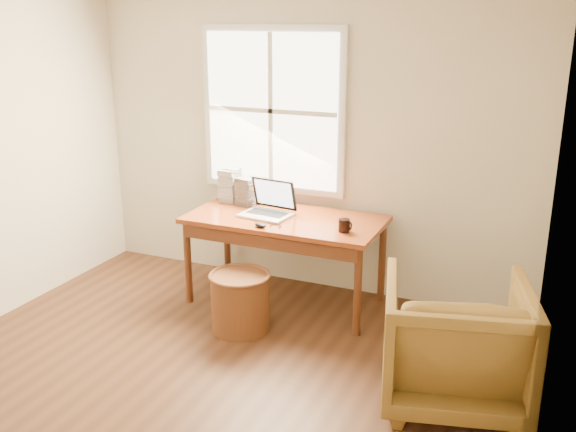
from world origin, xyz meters
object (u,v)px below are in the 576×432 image
at_px(laptop, 265,200).
at_px(coffee_mug, 344,225).
at_px(cd_stack_a, 228,186).
at_px(desk, 285,219).
at_px(armchair, 455,342).
at_px(wicker_stool, 240,302).

distance_m(laptop, coffee_mug, 0.73).
relative_size(laptop, cd_stack_a, 1.43).
distance_m(desk, armchair, 1.84).
bearing_deg(coffee_mug, laptop, -178.67).
xyz_separation_m(desk, laptop, (-0.15, -0.05, 0.17)).
height_order(armchair, laptop, laptop).
bearing_deg(desk, wicker_stool, -100.78).
relative_size(armchair, laptop, 2.18).
xyz_separation_m(desk, cd_stack_a, (-0.64, 0.22, 0.16)).
bearing_deg(wicker_stool, armchair, -10.94).
bearing_deg(cd_stack_a, wicker_stool, -57.41).
bearing_deg(coffee_mug, desk, 173.91).
xyz_separation_m(desk, coffee_mug, (0.56, -0.16, 0.07)).
bearing_deg(coffee_mug, cd_stack_a, 172.20).
xyz_separation_m(desk, armchair, (1.55, -0.93, -0.33)).
height_order(armchair, cd_stack_a, cd_stack_a).
height_order(wicker_stool, laptop, laptop).
xyz_separation_m(wicker_stool, laptop, (-0.04, 0.55, 0.67)).
bearing_deg(laptop, cd_stack_a, 157.68).
bearing_deg(armchair, coffee_mug, -52.03).
distance_m(armchair, coffee_mug, 1.31).
height_order(desk, coffee_mug, coffee_mug).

